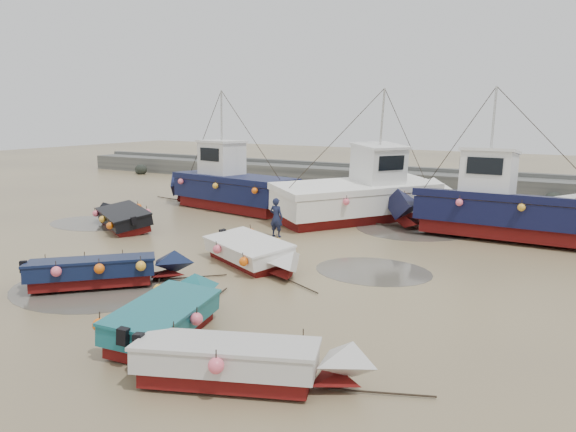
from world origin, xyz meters
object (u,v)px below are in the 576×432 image
object	(u,v)px
dinghy_2	(169,310)
dinghy_5	(255,250)
dinghy_1	(104,268)
dinghy_3	(245,359)
cabin_boat_2	(495,206)
cabin_boat_0	(226,184)
dinghy_4	(123,215)
cabin_boat_1	(367,193)
person	(276,237)

from	to	relation	value
dinghy_2	dinghy_5	world-z (taller)	same
dinghy_1	dinghy_3	size ratio (longest dim) A/B	0.86
dinghy_3	cabin_boat_2	xyz separation A→B (m)	(1.42, 15.79, 0.77)
dinghy_2	dinghy_3	xyz separation A→B (m)	(3.07, -1.20, -0.01)
dinghy_2	cabin_boat_2	xyz separation A→B (m)	(4.49, 14.59, 0.76)
dinghy_3	dinghy_5	distance (m)	8.46
dinghy_2	cabin_boat_0	bearing A→B (deg)	108.78
dinghy_4	dinghy_3	bearing A→B (deg)	-94.80
dinghy_4	cabin_boat_2	distance (m)	16.23
cabin_boat_2	dinghy_1	bearing A→B (deg)	145.52
dinghy_2	cabin_boat_1	bearing A→B (deg)	81.73
cabin_boat_1	person	size ratio (longest dim) A/B	6.26
dinghy_1	dinghy_4	bearing A→B (deg)	178.25
dinghy_1	cabin_boat_2	xyz separation A→B (m)	(8.74, 12.82, 0.77)
dinghy_2	cabin_boat_1	size ratio (longest dim) A/B	0.52
dinghy_2	cabin_boat_0	world-z (taller)	cabin_boat_0
cabin_boat_2	person	xyz separation A→B (m)	(-7.82, -4.54, -1.32)
dinghy_4	cabin_boat_2	bearing A→B (deg)	-36.74
cabin_boat_2	dinghy_5	bearing A→B (deg)	145.03
person	dinghy_2	bearing A→B (deg)	108.04
dinghy_1	dinghy_2	world-z (taller)	same
dinghy_1	cabin_boat_0	xyz separation A→B (m)	(-5.05, 12.69, 0.79)
dinghy_4	cabin_boat_0	xyz separation A→B (m)	(1.12, 6.23, 0.80)
dinghy_2	person	distance (m)	10.61
dinghy_3	dinghy_2	bearing A→B (deg)	-133.86
dinghy_5	cabin_boat_1	distance (m)	9.58
dinghy_4	person	world-z (taller)	dinghy_4
cabin_boat_0	cabin_boat_2	bearing A→B (deg)	-80.30
dinghy_1	person	distance (m)	8.36
dinghy_2	person	bearing A→B (deg)	94.35
dinghy_5	dinghy_1	bearing A→B (deg)	-7.53
dinghy_3	cabin_boat_1	distance (m)	17.27
dinghy_3	cabin_boat_0	bearing A→B (deg)	-164.13
dinghy_2	person	world-z (taller)	dinghy_2
dinghy_3	dinghy_5	size ratio (longest dim) A/B	0.99
dinghy_4	person	xyz separation A→B (m)	(7.09, 1.82, -0.54)
dinghy_4	dinghy_5	world-z (taller)	same
dinghy_4	cabin_boat_0	size ratio (longest dim) A/B	0.58
dinghy_4	cabin_boat_0	world-z (taller)	cabin_boat_0
dinghy_2	person	size ratio (longest dim) A/B	3.26
person	cabin_boat_1	bearing A→B (deg)	-108.68
cabin_boat_2	dinghy_4	bearing A→B (deg)	112.90
dinghy_1	dinghy_3	distance (m)	7.90
cabin_boat_2	person	world-z (taller)	cabin_boat_2
cabin_boat_1	dinghy_5	bearing A→B (deg)	-58.18
cabin_boat_0	cabin_boat_2	world-z (taller)	same
dinghy_5	person	size ratio (longest dim) A/B	3.41
cabin_boat_0	dinghy_5	bearing A→B (deg)	-128.82
cabin_boat_1	person	xyz separation A→B (m)	(-1.79, -5.37, -1.30)
dinghy_3	cabin_boat_2	world-z (taller)	cabin_boat_2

